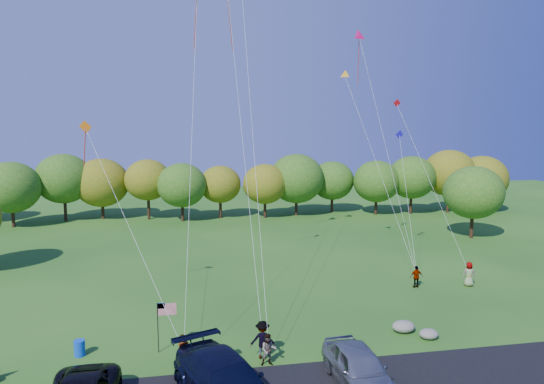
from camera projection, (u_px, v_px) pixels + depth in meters
The scene contains 13 objects.
ground at pixel (290, 355), 24.24m from camera, with size 140.00×140.00×0.00m, color #205418.
treeline at pixel (201, 183), 58.33m from camera, with size 75.60×27.48×8.30m.
minivan_navy at pixel (226, 383), 19.65m from camera, with size 2.71×6.66×1.93m, color black.
minivan_silver at pixel (359, 368), 21.06m from camera, with size 2.07×5.14×1.75m, color gray.
flyer_a at pixel (184, 353), 22.55m from camera, with size 0.65×0.43×1.78m, color #4C4C59.
flyer_b at pixel (269, 350), 23.13m from camera, with size 0.76×0.59×1.56m, color #4C4C59.
flyer_c at pixel (262, 340), 23.85m from camera, with size 1.23×0.70×1.90m, color #4C4C59.
flyer_d at pixel (416, 277), 34.40m from camera, with size 0.93×0.39×1.59m, color #4C4C59.
flyer_e at pixel (469, 274), 34.71m from camera, with size 0.86×0.56×1.76m, color #4C4C59.
trash_barrel at pixel (80, 348), 24.14m from camera, with size 0.54×0.54×0.80m, color blue.
flag_assembly at pixel (163, 315), 24.37m from camera, with size 0.96×0.63×2.61m.
boulder_near at pixel (403, 326), 26.95m from camera, with size 1.30×1.02×0.65m, color gray.
boulder_far at pixel (429, 334), 26.10m from camera, with size 1.04×0.87×0.54m, color gray.
Camera 1 is at (-5.04, -22.40, 11.33)m, focal length 32.00 mm.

